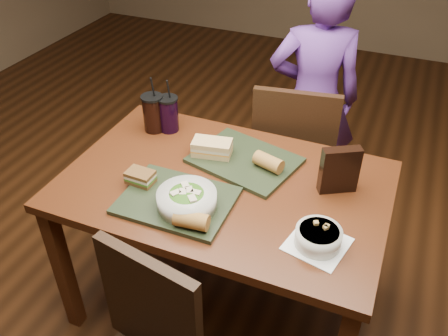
{
  "coord_description": "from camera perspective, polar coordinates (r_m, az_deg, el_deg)",
  "views": [
    {
      "loc": [
        0.58,
        -1.39,
        1.93
      ],
      "look_at": [
        0.0,
        0.0,
        0.82
      ],
      "focal_mm": 38.0,
      "sensor_mm": 36.0,
      "label": 1
    }
  ],
  "objects": [
    {
      "name": "sandwich_far",
      "position": [
        2.03,
        -1.45,
        2.47
      ],
      "size": [
        0.18,
        0.12,
        0.07
      ],
      "color": "tan",
      "rests_on": "tray_far"
    },
    {
      "name": "salad_bowl",
      "position": [
        1.75,
        -4.49,
        -3.72
      ],
      "size": [
        0.22,
        0.22,
        0.07
      ],
      "color": "silver",
      "rests_on": "tray_near"
    },
    {
      "name": "chip_bag",
      "position": [
        1.87,
        13.71,
        -0.25
      ],
      "size": [
        0.15,
        0.11,
        0.19
      ],
      "primitive_type": "cube",
      "rotation": [
        0.0,
        0.0,
        0.52
      ],
      "color": "black",
      "rests_on": "dining_table"
    },
    {
      "name": "cup_berry",
      "position": [
        2.22,
        -6.7,
        6.5
      ],
      "size": [
        0.1,
        0.1,
        0.26
      ],
      "color": "black",
      "rests_on": "dining_table"
    },
    {
      "name": "dining_table",
      "position": [
        1.97,
        0.0,
        -3.76
      ],
      "size": [
        1.3,
        0.85,
        0.75
      ],
      "color": "#4A210E",
      "rests_on": "ground"
    },
    {
      "name": "baguette_near",
      "position": [
        1.67,
        -3.94,
        -6.27
      ],
      "size": [
        0.13,
        0.07,
        0.06
      ],
      "primitive_type": "cylinder",
      "rotation": [
        0.0,
        1.57,
        0.1
      ],
      "color": "#AD7533",
      "rests_on": "tray_near"
    },
    {
      "name": "soup_bowl",
      "position": [
        1.66,
        11.28,
        -8.13
      ],
      "size": [
        0.23,
        0.23,
        0.08
      ],
      "color": "white",
      "rests_on": "dining_table"
    },
    {
      "name": "sandwich_near",
      "position": [
        1.9,
        -10.02,
        -1.08
      ],
      "size": [
        0.11,
        0.08,
        0.05
      ],
      "color": "#593819",
      "rests_on": "tray_near"
    },
    {
      "name": "cup_cola",
      "position": [
        2.22,
        -8.52,
        6.57
      ],
      "size": [
        0.1,
        0.1,
        0.27
      ],
      "color": "black",
      "rests_on": "dining_table"
    },
    {
      "name": "tray_far",
      "position": [
        2.02,
        2.51,
        0.94
      ],
      "size": [
        0.49,
        0.41,
        0.02
      ],
      "primitive_type": "cube",
      "rotation": [
        0.0,
        0.0,
        -0.24
      ],
      "color": "black",
      "rests_on": "dining_table"
    },
    {
      "name": "baguette_far",
      "position": [
        1.95,
        5.37,
        0.7
      ],
      "size": [
        0.14,
        0.09,
        0.06
      ],
      "primitive_type": "cylinder",
      "rotation": [
        0.0,
        1.57,
        -0.3
      ],
      "color": "#AD7533",
      "rests_on": "tray_far"
    },
    {
      "name": "diner",
      "position": [
        2.67,
        10.71,
        8.04
      ],
      "size": [
        0.58,
        0.47,
        1.38
      ],
      "primitive_type": "imported",
      "rotation": [
        0.0,
        0.0,
        3.46
      ],
      "color": "#693593",
      "rests_on": "ground"
    },
    {
      "name": "ground",
      "position": [
        2.45,
        0.0,
        -15.66
      ],
      "size": [
        6.0,
        6.0,
        0.0
      ],
      "primitive_type": "plane",
      "color": "#381C0B",
      "rests_on": "ground"
    },
    {
      "name": "chair_far",
      "position": [
        2.48,
        8.66,
        1.39
      ],
      "size": [
        0.47,
        0.47,
        0.94
      ],
      "color": "black",
      "rests_on": "ground"
    },
    {
      "name": "tray_near",
      "position": [
        1.82,
        -5.69,
        -3.93
      ],
      "size": [
        0.42,
        0.32,
        0.02
      ],
      "primitive_type": "cube",
      "rotation": [
        0.0,
        0.0,
        0.01
      ],
      "color": "black",
      "rests_on": "dining_table"
    }
  ]
}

